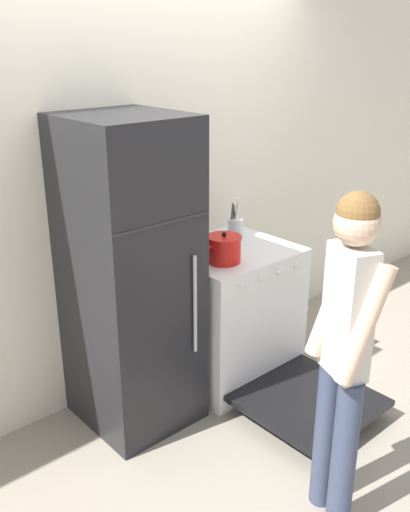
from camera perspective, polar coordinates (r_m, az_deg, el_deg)
ground_plane at (r=4.06m, az=-4.34°, el=-10.81°), size 14.00×14.00×0.00m
wall_back at (r=3.58m, az=-5.19°, el=7.01°), size 10.00×0.06×2.55m
refrigerator at (r=3.19m, az=-7.48°, el=-2.13°), size 0.60×0.67×1.78m
stove_range at (r=3.76m, az=2.72°, el=-5.82°), size 0.79×1.40×0.89m
dutch_oven_pot at (r=3.37m, az=1.90°, el=0.73°), size 0.25×0.21×0.19m
tea_kettle at (r=3.58m, az=-0.98°, el=1.58°), size 0.25×0.20×0.22m
utensil_jar at (r=3.81m, az=3.05°, el=2.91°), size 0.10×0.10×0.27m
person at (r=2.53m, az=13.79°, el=-8.79°), size 0.34×0.38×1.58m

